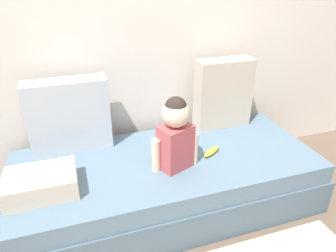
{
  "coord_description": "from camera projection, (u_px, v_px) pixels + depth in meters",
  "views": [
    {
      "loc": [
        -0.54,
        -1.7,
        1.59
      ],
      "look_at": [
        0.01,
        0.0,
        0.65
      ],
      "focal_mm": 33.21,
      "sensor_mm": 36.0,
      "label": 1
    }
  ],
  "objects": [
    {
      "name": "throw_pillow_left",
      "position": [
        69.0,
        116.0,
        2.14
      ],
      "size": [
        0.55,
        0.16,
        0.51
      ],
      "primitive_type": "cube",
      "color": "#B2BCC6",
      "rests_on": "couch"
    },
    {
      "name": "banana",
      "position": [
        212.0,
        152.0,
        2.17
      ],
      "size": [
        0.17,
        0.13,
        0.04
      ],
      "primitive_type": "ellipsoid",
      "rotation": [
        0.0,
        0.0,
        0.55
      ],
      "color": "yellow",
      "rests_on": "couch"
    },
    {
      "name": "toddler",
      "position": [
        175.0,
        132.0,
        1.93
      ],
      "size": [
        0.31,
        0.21,
        0.49
      ],
      "color": "#B24C51",
      "rests_on": "couch"
    },
    {
      "name": "couch",
      "position": [
        166.0,
        182.0,
        2.22
      ],
      "size": [
        2.14,
        0.89,
        0.4
      ],
      "color": "#495F70",
      "rests_on": "ground"
    },
    {
      "name": "ground_plane",
      "position": [
        166.0,
        204.0,
        2.31
      ],
      "size": [
        12.0,
        12.0,
        0.0
      ],
      "primitive_type": "plane",
      "color": "brown"
    },
    {
      "name": "folded_blanket",
      "position": [
        41.0,
        183.0,
        1.78
      ],
      "size": [
        0.4,
        0.28,
        0.13
      ],
      "primitive_type": "cube",
      "color": "beige",
      "rests_on": "couch"
    },
    {
      "name": "back_wall",
      "position": [
        141.0,
        31.0,
        2.27
      ],
      "size": [
        5.34,
        0.1,
        2.3
      ],
      "primitive_type": "cube",
      "color": "silver",
      "rests_on": "ground"
    },
    {
      "name": "throw_pillow_right",
      "position": [
        223.0,
        94.0,
        2.46
      ],
      "size": [
        0.44,
        0.16,
        0.55
      ],
      "primitive_type": "cube",
      "color": "#C1B29E",
      "rests_on": "couch"
    }
  ]
}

